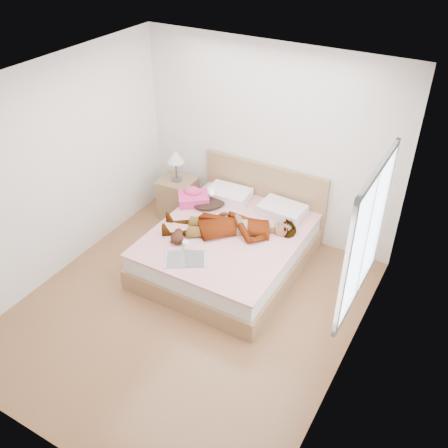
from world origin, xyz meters
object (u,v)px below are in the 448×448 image
(magazine, at_px, (185,259))
(plush_toy, at_px, (177,237))
(towel, at_px, (193,197))
(coffee_mug, at_px, (186,245))
(phone, at_px, (212,192))
(nightstand, at_px, (178,195))
(woman, at_px, (230,223))
(bed, at_px, (231,244))

(magazine, height_order, plush_toy, plush_toy)
(towel, relative_size, coffee_mug, 4.46)
(phone, bearing_deg, towel, 168.28)
(towel, height_order, coffee_mug, towel)
(coffee_mug, distance_m, plush_toy, 0.17)
(coffee_mug, bearing_deg, nightstand, 128.56)
(towel, xyz_separation_m, nightstand, (-0.45, 0.27, -0.25))
(woman, distance_m, phone, 0.65)
(phone, height_order, magazine, phone)
(coffee_mug, bearing_deg, magazine, -59.02)
(towel, bearing_deg, phone, 14.66)
(towel, xyz_separation_m, plush_toy, (0.32, -0.85, -0.01))
(bed, relative_size, magazine, 3.67)
(phone, distance_m, coffee_mug, 1.01)
(coffee_mug, relative_size, plush_toy, 0.43)
(woman, bearing_deg, bed, 151.68)
(woman, distance_m, nightstand, 1.38)
(phone, height_order, plush_toy, phone)
(bed, distance_m, plush_toy, 0.77)
(plush_toy, bearing_deg, coffee_mug, -18.83)
(magazine, height_order, coffee_mug, coffee_mug)
(coffee_mug, bearing_deg, phone, 103.07)
(woman, height_order, plush_toy, woman)
(woman, height_order, towel, woman)
(magazine, distance_m, coffee_mug, 0.23)
(phone, distance_m, plush_toy, 0.92)
(woman, relative_size, coffee_mug, 14.49)
(towel, bearing_deg, nightstand, 149.15)
(phone, bearing_deg, bed, -62.45)
(phone, xyz_separation_m, towel, (-0.26, -0.07, -0.11))
(plush_toy, bearing_deg, bed, 51.39)
(phone, bearing_deg, woman, -65.04)
(bed, relative_size, towel, 4.05)
(magazine, bearing_deg, bed, 78.82)
(phone, height_order, bed, bed)
(magazine, height_order, nightstand, nightstand)
(woman, xyz_separation_m, coffee_mug, (-0.28, -0.57, -0.07))
(woman, distance_m, plush_toy, 0.68)
(phone, bearing_deg, nightstand, 137.54)
(nightstand, bearing_deg, woman, -26.55)
(bed, height_order, coffee_mug, bed)
(towel, bearing_deg, plush_toy, -69.36)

